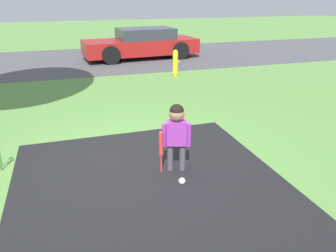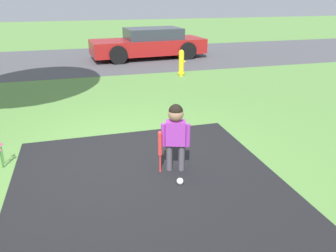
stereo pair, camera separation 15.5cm
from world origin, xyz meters
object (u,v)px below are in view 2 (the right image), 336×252
fire_hydrant (181,63)px  parked_car (149,44)px  child (176,129)px  sports_ball (180,181)px  baseball_bat (160,146)px

fire_hydrant → parked_car: size_ratio=0.18×
fire_hydrant → parked_car: parked_car is taller
child → fire_hydrant: 6.03m
child → parked_car: size_ratio=0.22×
child → sports_ball: child is taller
sports_ball → parked_car: bearing=79.9°
fire_hydrant → baseball_bat: bearing=-110.6°
parked_car → fire_hydrant: bearing=90.6°
child → fire_hydrant: size_ratio=1.24×
child → fire_hydrant: child is taller
sports_ball → parked_car: (1.68, 9.45, 0.53)m
child → sports_ball: (-0.05, -0.40, -0.62)m
child → sports_ball: size_ratio=10.86×
baseball_bat → parked_car: bearing=78.4°
baseball_bat → fire_hydrant: fire_hydrant is taller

